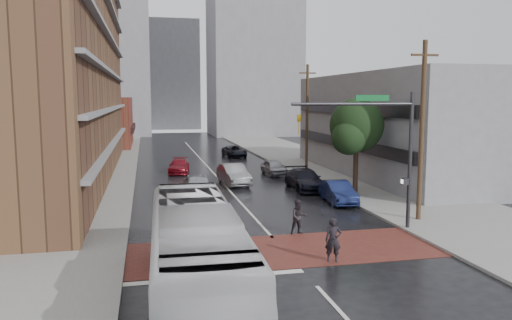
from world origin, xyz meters
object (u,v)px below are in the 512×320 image
car_travel_b (234,175)px  car_parked_near (338,192)px  transit_bus (196,255)px  car_travel_c (179,166)px  pedestrian_b (299,217)px  pedestrian_a (333,240)px  car_parked_mid (305,179)px  car_travel_a (197,187)px  suv_travel (234,151)px  car_parked_far (274,167)px

car_travel_b → car_parked_near: (5.53, -8.44, -0.09)m
transit_bus → car_travel_c: 30.06m
car_travel_c → car_parked_near: bearing=-51.5°
transit_bus → car_travel_c: bearing=88.9°
pedestrian_b → car_travel_b: 15.19m
pedestrian_a → car_parked_mid: size_ratio=0.36×
transit_bus → pedestrian_a: size_ratio=6.37×
car_travel_a → car_parked_mid: (8.33, 1.84, -0.09)m
car_travel_a → car_parked_near: 9.54m
car_travel_c → car_parked_mid: car_parked_mid is taller
car_parked_mid → transit_bus: bearing=-117.3°
car_travel_b → transit_bus: bearing=-108.3°
pedestrian_a → car_parked_mid: bearing=90.5°
car_travel_a → transit_bus: bearing=-94.2°
car_travel_b → car_travel_a: bearing=-129.0°
car_parked_mid → car_travel_a: bearing=-167.2°
car_travel_b → car_travel_c: size_ratio=1.12×
car_travel_a → car_travel_c: 12.42m
pedestrian_b → car_travel_c: (-4.57, 22.45, -0.25)m
car_parked_mid → pedestrian_a: bearing=-103.7°
suv_travel → car_parked_near: (2.16, -27.22, 0.07)m
pedestrian_b → car_travel_c: 22.91m
suv_travel → car_parked_mid: car_parked_mid is taller
car_parked_near → car_parked_far: bearing=99.3°
pedestrian_a → suv_travel: bearing=100.8°
car_travel_a → car_parked_far: (7.84, 9.29, -0.16)m
transit_bus → car_parked_far: size_ratio=2.97×
pedestrian_b → car_parked_near: size_ratio=0.41×
pedestrian_b → car_travel_a: bearing=111.0°
car_travel_b → car_parked_mid: 5.92m
car_parked_near → car_parked_far: car_parked_near is taller
suv_travel → car_parked_near: bearing=-90.7°
car_travel_a → suv_travel: (6.78, 23.91, -0.20)m
transit_bus → pedestrian_a: bearing=28.3°
car_parked_near → transit_bus: bearing=-122.7°
transit_bus → suv_travel: (8.61, 41.50, -1.03)m
pedestrian_a → car_travel_b: pedestrian_a is taller
car_travel_b → car_travel_c: car_travel_b is taller
car_travel_b → car_parked_near: car_travel_b is taller
car_parked_mid → car_parked_near: bearing=-82.9°
car_travel_b → suv_travel: 19.08m
suv_travel → car_parked_near: size_ratio=1.08×
pedestrian_b → car_parked_far: 19.68m
pedestrian_a → car_parked_near: 12.18m
suv_travel → car_parked_near: 27.30m
pedestrian_b → car_parked_near: pedestrian_b is taller
car_parked_near → car_parked_mid: 5.19m
car_travel_b → car_travel_c: 8.24m
pedestrian_b → suv_travel: (2.66, 33.95, -0.23)m
pedestrian_a → car_travel_a: bearing=120.8°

